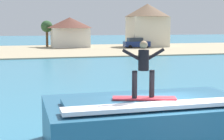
% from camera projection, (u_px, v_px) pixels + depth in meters
% --- Properties ---
extents(wave_crest, '(6.60, 3.65, 1.67)m').
position_uv_depth(wave_crest, '(149.00, 122.00, 11.03)').
color(wave_crest, '#2A6182').
rests_on(wave_crest, ground_plane).
extents(surfboard, '(1.97, 0.94, 0.06)m').
position_uv_depth(surfboard, '(144.00, 98.00, 10.38)').
color(surfboard, '#D8333F').
rests_on(surfboard, wave_crest).
extents(surfer, '(1.33, 0.32, 1.73)m').
position_uv_depth(surfer, '(143.00, 66.00, 10.19)').
color(surfer, black).
rests_on(surfer, surfboard).
extents(shoreline_bank, '(120.00, 26.48, 0.15)m').
position_uv_depth(shoreline_bank, '(48.00, 50.00, 53.45)').
color(shoreline_bank, tan).
rests_on(shoreline_bank, ground_plane).
extents(car_far_shore, '(4.50, 2.04, 1.86)m').
position_uv_depth(car_far_shore, '(136.00, 43.00, 58.75)').
color(car_far_shore, navy).
rests_on(car_far_shore, ground_plane).
extents(house_gabled_white, '(8.19, 8.19, 7.84)m').
position_uv_depth(house_gabled_white, '(147.00, 23.00, 61.29)').
color(house_gabled_white, beige).
rests_on(house_gabled_white, ground_plane).
extents(house_small_cottage, '(7.95, 7.95, 5.40)m').
position_uv_depth(house_small_cottage, '(70.00, 30.00, 59.89)').
color(house_small_cottage, silver).
rests_on(house_small_cottage, ground_plane).
extents(tree_tall_bare, '(2.08, 2.08, 4.85)m').
position_uv_depth(tree_tall_bare, '(47.00, 27.00, 60.57)').
color(tree_tall_bare, brown).
rests_on(tree_tall_bare, ground_plane).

